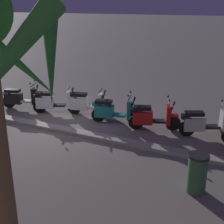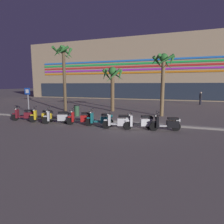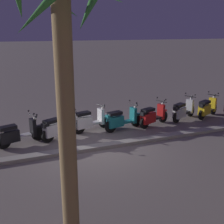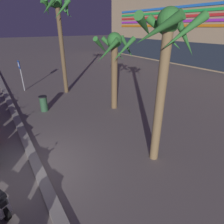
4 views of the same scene
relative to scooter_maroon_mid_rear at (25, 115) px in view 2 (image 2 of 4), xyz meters
The scene contains 17 objects.
ground_plane 7.81m from the scooter_maroon_mid_rear, 10.73° to the left, with size 200.00×200.00×0.00m, color slate.
curb_strip 7.83m from the scooter_maroon_mid_rear, 11.70° to the left, with size 60.00×0.36×0.12m, color gray.
mall_facade_backdrop 29.87m from the scooter_maroon_mid_rear, 83.49° to the left, with size 45.58×13.28×11.19m.
scooter_maroon_mid_rear is the anchor object (origin of this frame).
scooter_yellow_second_in_line 1.63m from the scooter_maroon_mid_rear, ahead, with size 1.61×0.90×1.17m.
scooter_silver_tail_end 2.94m from the scooter_maroon_mid_rear, ahead, with size 1.71×0.97×1.17m.
scooter_red_far_back 4.66m from the scooter_maroon_mid_rear, ahead, with size 1.70×0.84×1.17m.
scooter_teal_gap_after_mid 6.12m from the scooter_maroon_mid_rear, ahead, with size 1.83×0.70×1.17m.
scooter_white_lead_nearest 7.40m from the scooter_maroon_mid_rear, ahead, with size 1.73×0.72×1.04m.
scooter_white_last_in_row 8.71m from the scooter_maroon_mid_rear, ahead, with size 1.72×0.95×1.04m.
scooter_black_mid_centre 10.24m from the scooter_maroon_mid_rear, ahead, with size 1.77×0.79×1.17m.
crossing_sign 3.99m from the scooter_maroon_mid_rear, 129.74° to the left, with size 0.60×0.12×2.40m.
palm_tree_mid_walkway 8.87m from the scooter_maroon_mid_rear, 57.91° to the left, with size 2.30×2.33×4.48m.
palm_tree_far_corner 7.25m from the scooter_maroon_mid_rear, 92.53° to the left, with size 1.98×2.04×6.56m.
palm_tree_near_sign 11.56m from the scooter_maroon_mid_rear, 30.53° to the left, with size 2.04×2.08×5.28m.
pedestrian_window_shopping 21.72m from the scooter_maroon_mid_rear, 50.70° to the left, with size 0.34×0.34×1.75m.
litter_bin 4.10m from the scooter_maroon_mid_rear, 52.38° to the left, with size 0.48×0.48×0.95m.
Camera 2 is at (2.99, -12.35, 2.70)m, focal length 29.87 mm.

